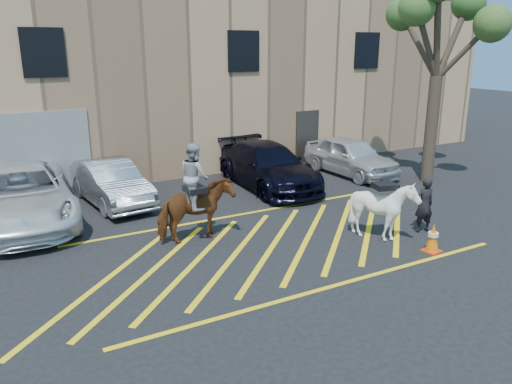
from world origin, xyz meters
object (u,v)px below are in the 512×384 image
car_silver_sedan (111,183)px  traffic_cone (433,237)px  car_white_pickup (21,196)px  saddled_white (383,209)px  handler (424,205)px  mounted_bay (195,203)px  car_white_suv (350,156)px  car_blue_suv (268,166)px  tree (442,18)px

car_silver_sedan → traffic_cone: size_ratio=5.64×
car_white_pickup → saddled_white: bearing=-33.9°
handler → mounted_bay: (-5.56, 2.32, 0.27)m
car_white_suv → handler: (-2.29, -5.85, 0.03)m
car_blue_suv → tree: size_ratio=0.71×
car_blue_suv → handler: bearing=-73.7°
mounted_bay → traffic_cone: 5.88m
traffic_cone → mounted_bay: bearing=144.2°
car_blue_suv → car_white_suv: bearing=2.7°
handler → mounted_bay: 6.03m
car_white_pickup → handler: car_white_pickup is taller
car_silver_sedan → saddled_white: 8.37m
handler → saddled_white: 1.34m
traffic_cone → car_silver_sedan: bearing=127.5°
traffic_cone → tree: 8.72m
car_white_pickup → traffic_cone: bearing=-37.3°
car_white_suv → tree: bearing=-51.2°
tree → mounted_bay: bearing=-171.9°
car_white_suv → mounted_bay: size_ratio=1.66×
car_blue_suv → car_white_suv: 3.67m
car_blue_suv → car_white_suv: car_blue_suv is taller
car_white_pickup → mounted_bay: mounted_bay is taller
car_silver_sedan → mounted_bay: bearing=-81.8°
mounted_bay → tree: 10.85m
car_blue_suv → tree: bearing=-18.4°
traffic_cone → car_white_suv: bearing=65.9°
saddled_white → car_blue_suv: bearing=90.5°
car_white_suv → tree: tree is taller
saddled_white → traffic_cone: 1.38m
car_white_pickup → saddled_white: size_ratio=3.33×
car_white_pickup → car_white_suv: car_white_pickup is taller
car_blue_suv → mounted_bay: bearing=-136.7°
handler → traffic_cone: size_ratio=2.06×
car_silver_sedan → saddled_white: bearing=-57.0°
car_blue_suv → saddled_white: saddled_white is taller
car_silver_sedan → traffic_cone: bearing=-59.2°
mounted_bay → saddled_white: bearing=-27.7°
handler → traffic_cone: bearing=65.8°
car_white_suv → tree: size_ratio=0.58×
tree → car_white_pickup: bearing=170.6°
car_white_pickup → mounted_bay: bearing=-41.6°
car_blue_suv → saddled_white: size_ratio=2.98×
car_blue_suv → handler: (1.38, -5.87, -0.00)m
car_silver_sedan → mounted_bay: (1.13, -4.22, 0.35)m
saddled_white → handler: bearing=-4.6°
car_silver_sedan → handler: size_ratio=2.74×
mounted_bay → car_silver_sedan: bearing=105.0°
car_silver_sedan → tree: tree is taller
car_white_pickup → traffic_cone: size_ratio=7.94×
car_white_pickup → car_white_suv: (11.60, -0.08, -0.09)m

